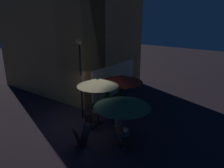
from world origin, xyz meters
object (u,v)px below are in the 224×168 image
Objects in this scene: patio_umbrella_0 at (122,79)px; patron_standing_3 at (106,99)px; cafe_chair_0 at (121,96)px; cafe_chair_1 at (90,120)px; cafe_table_2 at (122,134)px; cafe_chair_2 at (126,144)px; patio_umbrella_2 at (122,103)px; menu_sandwich_board at (81,137)px; patron_seated_1 at (125,139)px; patron_seated_0 at (121,94)px; patio_umbrella_1 at (98,82)px; street_lamp_near_corner at (80,62)px; patron_seated_2 at (118,123)px; cafe_chair_3 at (117,124)px; cafe_table_0 at (121,102)px; cafe_table_1 at (98,115)px.

patron_standing_3 is (-0.85, 0.50, -1.14)m from patio_umbrella_0.
cafe_chair_0 reaches higher than cafe_chair_1.
cafe_chair_2 reaches higher than cafe_table_2.
patio_umbrella_2 is 4.87m from cafe_chair_0.
patron_standing_3 is (3.47, 1.22, 0.37)m from menu_sandwich_board.
cafe_table_2 is 0.58× the size of patron_seated_1.
cafe_chair_1 is (1.35, 0.67, 0.05)m from menu_sandwich_board.
patio_umbrella_1 is at bearing -25.71° from patron_seated_0.
cafe_chair_0 is at bearing 2.38° from cafe_chair_1.
street_lamp_near_corner is 4.85× the size of menu_sandwich_board.
patio_umbrella_2 reaches higher than menu_sandwich_board.
patron_seated_2 reaches higher than cafe_table_2.
patio_umbrella_2 is 2.74× the size of cafe_chair_2.
cafe_chair_0 reaches higher than cafe_chair_3.
patron_seated_2 is (1.07, 1.11, 0.14)m from cafe_chair_2.
patio_umbrella_1 reaches higher than patron_seated_0.
street_lamp_near_corner is 1.78× the size of patio_umbrella_1.
patron_seated_0 is at bearing 33.25° from cafe_table_0.
cafe_table_1 is 0.29× the size of patio_umbrella_1.
street_lamp_near_corner is 3.62× the size of patron_seated_2.
cafe_chair_3 is (0.41, -1.41, 0.03)m from cafe_chair_1.
patron_seated_0 is at bearing 1.39° from cafe_chair_1.
patio_umbrella_0 reaches higher than cafe_table_2.
cafe_table_1 is 0.81× the size of cafe_chair_2.
patio_umbrella_1 is 1.98× the size of patron_seated_0.
patio_umbrella_1 is 2.34m from cafe_chair_3.
cafe_table_2 is 0.42× the size of patron_standing_3.
cafe_chair_1 is at bearing -120.35° from cafe_chair_3.
patron_standing_3 is at bearing 39.40° from menu_sandwich_board.
cafe_chair_3 is 0.20m from patron_seated_2.
patron_seated_2 reaches higher than cafe_chair_2.
cafe_chair_2 reaches higher than cafe_chair_1.
cafe_table_1 is 1.53m from cafe_chair_3.
cafe_chair_2 is (-3.72, -2.68, -1.43)m from patio_umbrella_0.
patron_seated_1 is (-0.47, -0.49, 0.20)m from cafe_table_2.
cafe_table_1 is 0.84× the size of cafe_chair_1.
patron_seated_2 reaches higher than cafe_chair_3.
menu_sandwich_board is 4.38m from cafe_table_0.
patio_umbrella_2 is (-0.94, -3.26, -1.20)m from street_lamp_near_corner.
cafe_chair_3 is (-0.37, -1.49, -1.77)m from patio_umbrella_1.
cafe_chair_3 is 2.61m from patron_standing_3.
cafe_table_0 is 3.09m from patron_seated_2.
patron_seated_1 is at bearing -110.33° from cafe_chair_1.
cafe_chair_2 is (-0.57, -0.59, -1.47)m from patio_umbrella_2.
menu_sandwich_board is 1.28× the size of cafe_table_1.
patron_seated_1 is 1.40m from patron_seated_2.
patio_umbrella_2 is at bearing -106.04° from street_lamp_near_corner.
cafe_chair_0 is 0.74× the size of patron_seated_0.
cafe_table_0 is 0.76m from patron_seated_0.
cafe_chair_0 is 1.06× the size of cafe_chair_2.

